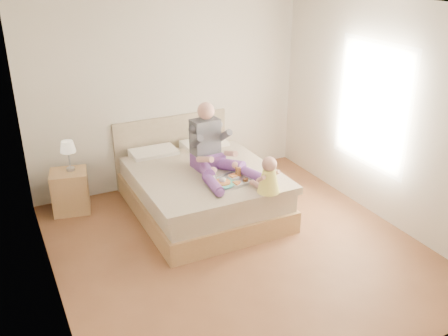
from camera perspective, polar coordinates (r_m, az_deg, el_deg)
name	(u,v)px	position (r m, az deg, el deg)	size (l,w,h in m)	color
room	(245,123)	(5.26, 2.44, 5.17)	(4.02, 4.22, 2.71)	brown
bed	(199,187)	(6.57, -2.83, -2.14)	(1.70, 2.18, 1.00)	#9D7749
nightstand	(70,191)	(6.83, -17.15, -2.56)	(0.53, 0.49, 0.56)	#9D7749
lamp	(68,148)	(6.63, -17.42, 2.17)	(0.20, 0.20, 0.40)	#B0B1B7
adult	(213,151)	(6.23, -1.31, 1.92)	(0.74, 1.08, 0.88)	#613483
tray	(229,180)	(5.98, 0.56, -1.42)	(0.55, 0.48, 0.14)	#B0B1B7
baby	(268,178)	(5.72, 5.07, -1.10)	(0.28, 0.39, 0.43)	#FFF550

